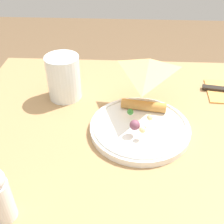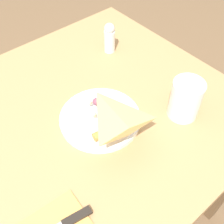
{
  "view_description": "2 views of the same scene",
  "coord_description": "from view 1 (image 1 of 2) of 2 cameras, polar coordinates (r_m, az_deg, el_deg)",
  "views": [
    {
      "loc": [
        -0.21,
        -0.45,
        1.16
      ],
      "look_at": [
        -0.24,
        0.06,
        0.78
      ],
      "focal_mm": 45.0,
      "sensor_mm": 36.0,
      "label": 1
    },
    {
      "loc": [
        0.14,
        0.47,
        1.35
      ],
      "look_at": [
        -0.18,
        0.1,
        0.8
      ],
      "focal_mm": 45.0,
      "sensor_mm": 36.0,
      "label": 2
    }
  ],
  "objects": [
    {
      "name": "milk_glass",
      "position": [
        0.76,
        -9.75,
        6.62
      ],
      "size": [
        0.09,
        0.09,
        0.12
      ],
      "color": "white",
      "rests_on": "dining_table"
    },
    {
      "name": "plate_pizza",
      "position": [
        0.65,
        5.69,
        -2.86
      ],
      "size": [
        0.23,
        0.23,
        0.05
      ],
      "color": "white",
      "rests_on": "dining_table"
    },
    {
      "name": "dining_table",
      "position": [
        0.72,
        19.46,
        -12.72
      ],
      "size": [
        1.23,
        0.83,
        0.73
      ],
      "color": "#A87F51",
      "rests_on": "ground_plane"
    }
  ]
}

